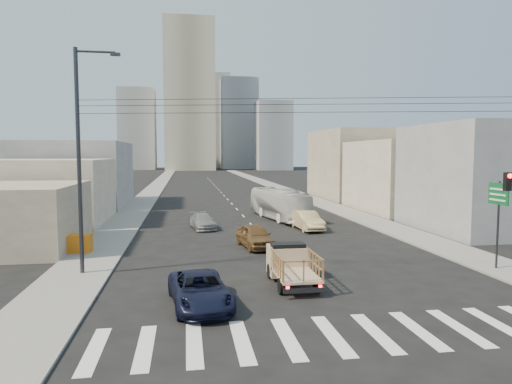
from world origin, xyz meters
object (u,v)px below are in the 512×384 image
object	(u,v)px
green_sign	(498,204)
streetlamp_left	(81,155)
sedan_brown	(255,236)
sedan_tan	(307,221)
city_bus	(279,204)
navy_pickup	(200,290)
flatbed_pickup	(292,262)
crate_stack	(77,243)
sedan_grey	(203,221)

from	to	relation	value
green_sign	streetlamp_left	xyz separation A→B (m)	(-22.56, 2.50, 2.69)
sedan_brown	sedan_tan	distance (m)	8.67
city_bus	navy_pickup	bearing A→B (deg)	-118.87
sedan_brown	flatbed_pickup	bearing A→B (deg)	-95.83
sedan_tan	green_sign	bearing A→B (deg)	-70.04
sedan_brown	navy_pickup	bearing A→B (deg)	-118.04
city_bus	streetlamp_left	bearing A→B (deg)	-137.25
navy_pickup	sedan_tan	distance (m)	20.94
navy_pickup	sedan_brown	xyz separation A→B (m)	(4.20, 11.86, 0.09)
green_sign	crate_stack	world-z (taller)	green_sign
navy_pickup	green_sign	xyz separation A→B (m)	(16.56, 3.59, 3.04)
sedan_grey	sedan_brown	bearing A→B (deg)	-77.45
sedan_tan	green_sign	size ratio (longest dim) A/B	0.97
navy_pickup	green_sign	bearing A→B (deg)	5.14
sedan_brown	green_sign	distance (m)	15.16
streetlamp_left	crate_stack	world-z (taller)	streetlamp_left
sedan_brown	crate_stack	bearing A→B (deg)	172.59
flatbed_pickup	streetlamp_left	world-z (taller)	streetlamp_left
flatbed_pickup	streetlamp_left	xyz separation A→B (m)	(-10.64, 3.40, 5.34)
sedan_tan	city_bus	bearing A→B (deg)	93.91
streetlamp_left	crate_stack	bearing A→B (deg)	106.17
flatbed_pickup	sedan_brown	world-z (taller)	flatbed_pickup
sedan_tan	sedan_grey	size ratio (longest dim) A/B	1.08
navy_pickup	sedan_grey	distance (m)	20.48
flatbed_pickup	streetlamp_left	bearing A→B (deg)	162.26
flatbed_pickup	sedan_brown	xyz separation A→B (m)	(-0.44, 9.17, -0.30)
streetlamp_left	flatbed_pickup	bearing A→B (deg)	-17.74
sedan_grey	green_sign	bearing A→B (deg)	-55.74
sedan_brown	sedan_grey	world-z (taller)	sedan_brown
flatbed_pickup	sedan_tan	world-z (taller)	flatbed_pickup
navy_pickup	flatbed_pickup	bearing A→B (deg)	23.01
sedan_grey	crate_stack	bearing A→B (deg)	-142.47
navy_pickup	sedan_brown	bearing A→B (deg)	63.42
city_bus	sedan_grey	bearing A→B (deg)	-157.81
sedan_grey	green_sign	distance (m)	23.25
flatbed_pickup	streetlamp_left	distance (m)	12.38
navy_pickup	crate_stack	world-z (taller)	navy_pickup
navy_pickup	city_bus	xyz separation A→B (m)	(8.70, 25.39, 0.80)
sedan_tan	green_sign	world-z (taller)	green_sign
flatbed_pickup	city_bus	world-z (taller)	city_bus
city_bus	streetlamp_left	size ratio (longest dim) A/B	0.90
navy_pickup	green_sign	size ratio (longest dim) A/B	1.01
city_bus	crate_stack	xyz separation A→B (m)	(-16.31, -13.76, -0.82)
city_bus	green_sign	distance (m)	23.28
flatbed_pickup	sedan_grey	world-z (taller)	flatbed_pickup
sedan_brown	streetlamp_left	distance (m)	13.00
green_sign	streetlamp_left	distance (m)	22.86
sedan_tan	crate_stack	bearing A→B (deg)	-162.83
flatbed_pickup	crate_stack	bearing A→B (deg)	143.86
city_bus	sedan_grey	xyz separation A→B (m)	(-7.84, -4.93, -0.86)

